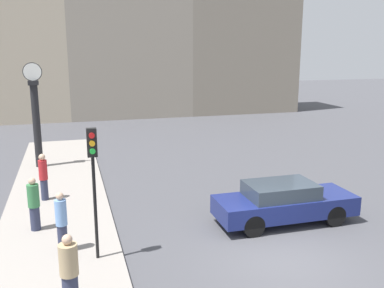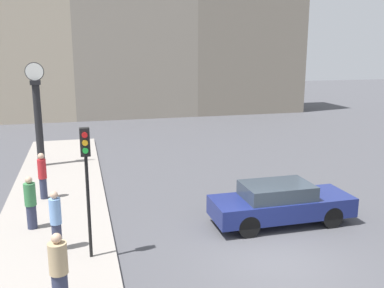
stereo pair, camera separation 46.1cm
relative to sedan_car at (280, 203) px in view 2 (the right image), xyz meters
name	(u,v)px [view 2 (the right image)]	position (x,y,z in m)	size (l,w,h in m)	color
ground_plane	(275,259)	(-1.25, -2.30, -0.74)	(120.00, 120.00, 0.00)	#47474C
sidewalk_corner	(58,189)	(-7.41, 5.49, -0.68)	(3.70, 19.58, 0.12)	gray
building_row	(123,21)	(-2.39, 25.39, 7.34)	(29.82, 5.00, 18.50)	#B7A88E
sedan_car	(280,203)	(0.00, 0.00, 0.00)	(4.76, 1.70, 1.42)	navy
traffic_light_near	(86,166)	(-6.26, -1.03, 2.01)	(0.26, 0.24, 3.66)	black
street_clock	(38,117)	(-8.32, 9.36, 1.82)	(0.87, 0.46, 5.04)	black
pedestrian_tan_coat	(59,270)	(-7.00, -3.19, 0.24)	(0.42, 0.42, 1.74)	#2D334C
pedestrian_blue_stripe	(56,221)	(-7.18, -0.35, 0.28)	(0.32, 0.32, 1.77)	#2D334C
pedestrian_red_top	(42,175)	(-7.87, 4.30, 0.31)	(0.32, 0.32, 1.81)	#2D334C
pedestrian_green_hoodie	(31,203)	(-8.03, 1.45, 0.25)	(0.37, 0.37, 1.74)	#2D334C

